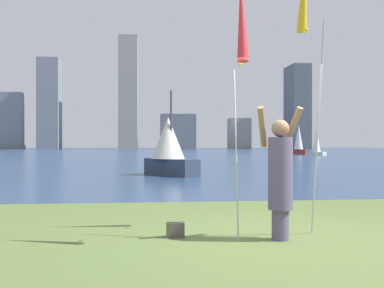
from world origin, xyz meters
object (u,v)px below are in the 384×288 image
object	(u,v)px
kite_flag_left	(242,21)
sailboat_3	(169,147)
sailboat_1	(317,143)
sailboat_6	(298,140)
bag	(175,230)
person	(280,174)

from	to	relation	value
kite_flag_left	sailboat_3	bearing A→B (deg)	91.53
sailboat_1	sailboat_6	world-z (taller)	sailboat_6
bag	sailboat_1	world-z (taller)	sailboat_1
sailboat_1	sailboat_3	world-z (taller)	sailboat_1
kite_flag_left	sailboat_6	world-z (taller)	sailboat_6
bag	sailboat_6	bearing A→B (deg)	68.70
kite_flag_left	sailboat_1	world-z (taller)	sailboat_1
sailboat_1	sailboat_6	xyz separation A→B (m)	(-0.71, 3.93, 0.32)
person	sailboat_1	distance (m)	44.64
kite_flag_left	sailboat_1	bearing A→B (deg)	67.31
sailboat_3	sailboat_6	world-z (taller)	sailboat_6
person	sailboat_6	size ratio (longest dim) A/B	0.38
person	sailboat_1	world-z (taller)	sailboat_1
bag	sailboat_1	xyz separation A→B (m)	(18.25, 41.06, 1.28)
person	bag	bearing A→B (deg)	159.71
sailboat_6	sailboat_1	bearing A→B (deg)	-79.72
kite_flag_left	sailboat_1	xyz separation A→B (m)	(17.39, 41.59, -1.64)
bag	sailboat_6	world-z (taller)	sailboat_6
sailboat_1	sailboat_3	bearing A→B (deg)	-121.81
kite_flag_left	bag	bearing A→B (deg)	148.28
sailboat_3	kite_flag_left	bearing A→B (deg)	-88.47
bag	sailboat_3	xyz separation A→B (m)	(0.51, 12.46, 1.10)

